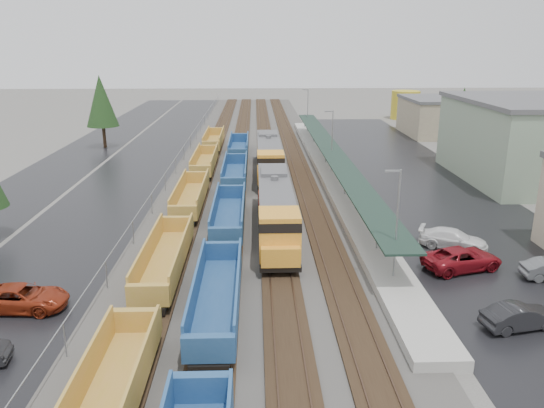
{
  "coord_description": "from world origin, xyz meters",
  "views": [
    {
      "loc": [
        0.34,
        -12.21,
        15.65
      ],
      "look_at": [
        1.78,
        32.43,
        2.0
      ],
      "focal_mm": 35.0,
      "sensor_mm": 36.0,
      "label": 1
    }
  ],
  "objects_px": {
    "locomotive_trail": "(269,157)",
    "parked_car_east_c": "(453,239)",
    "storage_tank": "(405,105)",
    "parked_car_east_b": "(462,259)",
    "locomotive_lead": "(276,209)",
    "well_string_blue": "(224,248)",
    "well_string_yellow": "(180,223)",
    "parked_car_east_a": "(520,317)",
    "parked_car_west_c": "(22,298)"
  },
  "relations": [
    {
      "from": "parked_car_west_c",
      "to": "well_string_yellow",
      "type": "bearing_deg",
      "value": -28.82
    },
    {
      "from": "storage_tank",
      "to": "parked_car_west_c",
      "type": "distance_m",
      "value": 94.81
    },
    {
      "from": "locomotive_lead",
      "to": "well_string_blue",
      "type": "distance_m",
      "value": 7.05
    },
    {
      "from": "parked_car_east_b",
      "to": "storage_tank",
      "type": "bearing_deg",
      "value": -28.38
    },
    {
      "from": "locomotive_trail",
      "to": "parked_car_east_a",
      "type": "relative_size",
      "value": 4.37
    },
    {
      "from": "locomotive_trail",
      "to": "parked_car_west_c",
      "type": "relative_size",
      "value": 3.48
    },
    {
      "from": "well_string_blue",
      "to": "parked_car_east_a",
      "type": "xyz_separation_m",
      "value": [
        17.29,
        -9.92,
        -0.44
      ]
    },
    {
      "from": "well_string_blue",
      "to": "parked_car_west_c",
      "type": "distance_m",
      "value": 13.73
    },
    {
      "from": "locomotive_trail",
      "to": "parked_car_east_c",
      "type": "distance_m",
      "value": 28.04
    },
    {
      "from": "parked_car_east_b",
      "to": "parked_car_east_c",
      "type": "distance_m",
      "value": 4.13
    },
    {
      "from": "storage_tank",
      "to": "locomotive_lead",
      "type": "bearing_deg",
      "value": -113.22
    },
    {
      "from": "parked_car_west_c",
      "to": "parked_car_east_a",
      "type": "bearing_deg",
      "value": -92.94
    },
    {
      "from": "locomotive_trail",
      "to": "parked_car_east_c",
      "type": "bearing_deg",
      "value": -60.19
    },
    {
      "from": "storage_tank",
      "to": "parked_car_east_c",
      "type": "distance_m",
      "value": 75.48
    },
    {
      "from": "parked_car_east_a",
      "to": "parked_car_east_b",
      "type": "xyz_separation_m",
      "value": [
        -0.19,
        8.26,
        0.07
      ]
    },
    {
      "from": "locomotive_trail",
      "to": "storage_tank",
      "type": "bearing_deg",
      "value": 58.56
    },
    {
      "from": "parked_car_east_c",
      "to": "parked_car_west_c",
      "type": "bearing_deg",
      "value": 131.76
    },
    {
      "from": "locomotive_trail",
      "to": "storage_tank",
      "type": "relative_size",
      "value": 3.28
    },
    {
      "from": "locomotive_trail",
      "to": "well_string_yellow",
      "type": "xyz_separation_m",
      "value": [
        -8.0,
        -20.72,
        -1.2
      ]
    },
    {
      "from": "locomotive_trail",
      "to": "parked_car_west_c",
      "type": "bearing_deg",
      "value": -115.54
    },
    {
      "from": "storage_tank",
      "to": "parked_car_west_c",
      "type": "xyz_separation_m",
      "value": [
        -46.15,
        -82.79,
        -2.18
      ]
    },
    {
      "from": "locomotive_lead",
      "to": "parked_car_west_c",
      "type": "relative_size",
      "value": 3.48
    },
    {
      "from": "parked_car_west_c",
      "to": "parked_car_east_c",
      "type": "bearing_deg",
      "value": -69.75
    },
    {
      "from": "locomotive_lead",
      "to": "well_string_blue",
      "type": "bearing_deg",
      "value": -125.15
    },
    {
      "from": "parked_car_east_a",
      "to": "well_string_yellow",
      "type": "bearing_deg",
      "value": 41.37
    },
    {
      "from": "locomotive_trail",
      "to": "well_string_yellow",
      "type": "relative_size",
      "value": 0.21
    },
    {
      "from": "well_string_blue",
      "to": "parked_car_east_a",
      "type": "bearing_deg",
      "value": -29.85
    },
    {
      "from": "parked_car_east_b",
      "to": "parked_car_east_c",
      "type": "bearing_deg",
      "value": -27.42
    },
    {
      "from": "well_string_yellow",
      "to": "parked_car_west_c",
      "type": "bearing_deg",
      "value": -122.09
    },
    {
      "from": "parked_car_east_b",
      "to": "locomotive_lead",
      "type": "bearing_deg",
      "value": 44.77
    },
    {
      "from": "storage_tank",
      "to": "parked_car_west_c",
      "type": "bearing_deg",
      "value": -119.14
    },
    {
      "from": "parked_car_west_c",
      "to": "parked_car_east_a",
      "type": "distance_m",
      "value": 29.42
    },
    {
      "from": "locomotive_lead",
      "to": "parked_car_west_c",
      "type": "height_order",
      "value": "locomotive_lead"
    },
    {
      "from": "parked_car_east_c",
      "to": "locomotive_lead",
      "type": "bearing_deg",
      "value": 101.48
    },
    {
      "from": "well_string_yellow",
      "to": "parked_car_east_a",
      "type": "height_order",
      "value": "well_string_yellow"
    },
    {
      "from": "parked_car_east_b",
      "to": "parked_car_east_a",
      "type": "bearing_deg",
      "value": 165.34
    },
    {
      "from": "locomotive_trail",
      "to": "parked_car_west_c",
      "type": "distance_m",
      "value": 37.06
    },
    {
      "from": "well_string_yellow",
      "to": "parked_car_east_c",
      "type": "height_order",
      "value": "well_string_yellow"
    },
    {
      "from": "well_string_yellow",
      "to": "storage_tank",
      "type": "xyz_separation_m",
      "value": [
        38.19,
        70.09,
        1.81
      ]
    },
    {
      "from": "well_string_yellow",
      "to": "well_string_blue",
      "type": "bearing_deg",
      "value": -56.15
    },
    {
      "from": "storage_tank",
      "to": "parked_car_east_c",
      "type": "bearing_deg",
      "value": -102.46
    },
    {
      "from": "parked_car_east_b",
      "to": "parked_car_east_c",
      "type": "height_order",
      "value": "parked_car_east_b"
    },
    {
      "from": "locomotive_lead",
      "to": "parked_car_west_c",
      "type": "xyz_separation_m",
      "value": [
        -15.96,
        -12.41,
        -1.57
      ]
    },
    {
      "from": "locomotive_lead",
      "to": "parked_car_east_c",
      "type": "xyz_separation_m",
      "value": [
        13.92,
        -3.29,
        -1.58
      ]
    },
    {
      "from": "well_string_blue",
      "to": "parked_car_east_b",
      "type": "xyz_separation_m",
      "value": [
        17.1,
        -1.66,
        -0.36
      ]
    },
    {
      "from": "parked_car_west_c",
      "to": "parked_car_east_b",
      "type": "relative_size",
      "value": 0.96
    },
    {
      "from": "well_string_blue",
      "to": "parked_car_east_c",
      "type": "height_order",
      "value": "well_string_blue"
    },
    {
      "from": "parked_car_east_a",
      "to": "parked_car_east_b",
      "type": "height_order",
      "value": "parked_car_east_b"
    },
    {
      "from": "well_string_blue",
      "to": "locomotive_lead",
      "type": "bearing_deg",
      "value": 54.85
    },
    {
      "from": "well_string_yellow",
      "to": "parked_car_east_b",
      "type": "distance_m",
      "value": 22.44
    }
  ]
}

